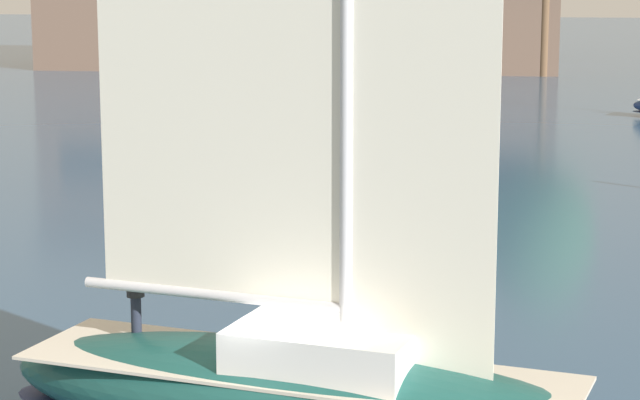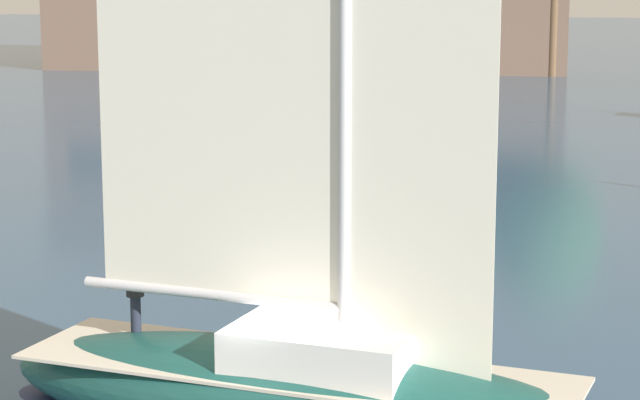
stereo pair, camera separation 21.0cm
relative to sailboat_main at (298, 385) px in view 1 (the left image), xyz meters
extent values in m
cylinder|color=brown|center=(7.29, 79.85, 3.85)|extent=(0.81, 0.81, 10.18)
ellipsoid|color=#194C47|center=(-0.02, 0.00, -0.26)|extent=(11.96, 5.79, 1.96)
cube|color=beige|center=(-0.02, 0.00, 0.31)|extent=(10.50, 4.97, 0.06)
cube|color=silver|center=(0.54, -0.13, 0.75)|extent=(3.66, 2.94, 0.81)
cylinder|color=silver|center=(-1.65, 0.39, 1.50)|extent=(5.10, 1.38, 0.20)
cube|color=silver|center=(2.21, -0.52, 4.31)|extent=(2.47, 0.60, 7.93)
cylinder|color=#232838|center=(-3.30, 1.17, 0.77)|extent=(0.24, 0.24, 0.85)
cylinder|color=#262628|center=(-3.30, 1.17, 1.52)|extent=(0.41, 0.41, 0.65)
sphere|color=tan|center=(-3.30, 1.17, 1.96)|extent=(0.24, 0.24, 0.24)
ellipsoid|color=navy|center=(-0.59, 47.34, -0.59)|extent=(7.67, 5.67, 1.30)
ellipsoid|color=#19234C|center=(-0.59, 47.34, -0.94)|extent=(7.74, 5.72, 0.16)
cube|color=beige|center=(-0.59, 47.34, -0.20)|extent=(6.70, 4.91, 0.06)
cube|color=silver|center=(-0.92, 47.15, 0.09)|extent=(2.60, 2.36, 0.53)
cylinder|color=silver|center=(-1.12, 47.03, 4.59)|extent=(0.15, 0.15, 9.53)
cylinder|color=silver|center=(0.36, 47.89, 0.59)|extent=(3.03, 1.83, 0.13)
cylinder|color=white|center=(0.36, 47.89, 0.68)|extent=(2.78, 1.73, 0.21)
camera|label=1|loc=(3.31, -21.01, 7.34)|focal=70.00mm
camera|label=2|loc=(3.52, -20.98, 7.34)|focal=70.00mm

